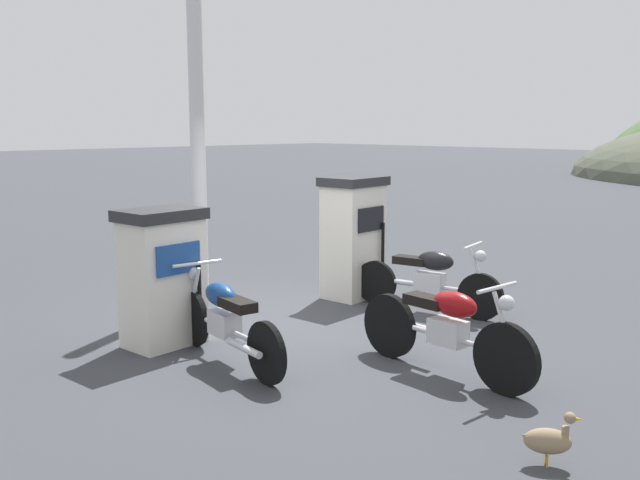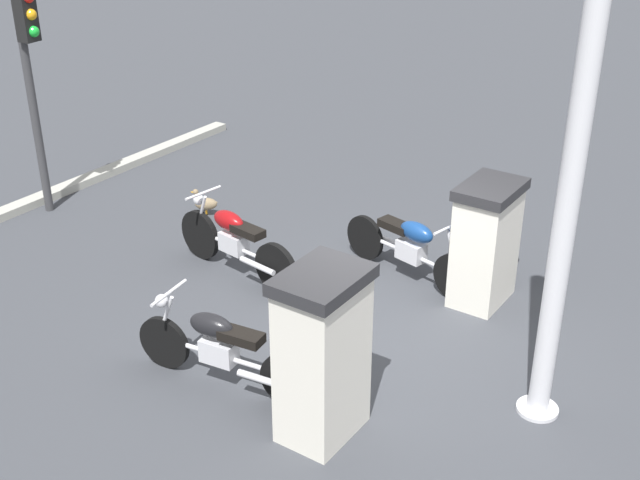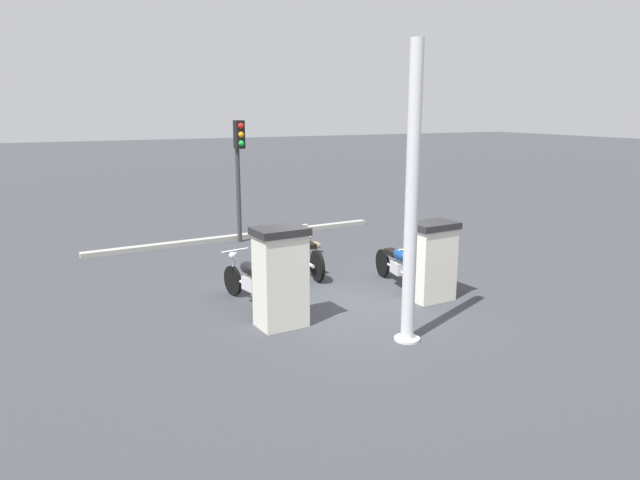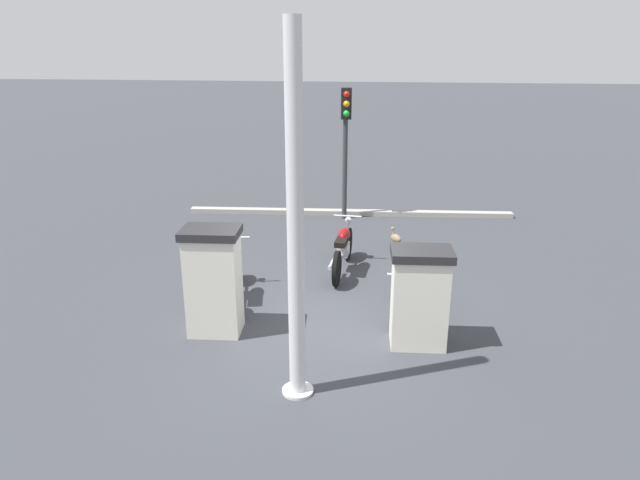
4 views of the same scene
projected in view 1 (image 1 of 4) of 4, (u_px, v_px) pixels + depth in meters
ground_plane at (301, 326)px, 8.37m from camera, size 120.00×120.00×0.00m
fuel_pump_near at (163, 276)px, 7.57m from camera, size 0.66×0.90×1.48m
fuel_pump_far at (353, 237)px, 9.69m from camera, size 0.68×0.89×1.66m
motorcycle_near_pump at (225, 318)px, 7.04m from camera, size 2.04×0.65×0.93m
motorcycle_far_pump at (429, 277)px, 8.95m from camera, size 2.00×0.63×0.93m
motorcycle_extra at (446, 328)px, 6.67m from camera, size 2.04×0.56×0.97m
wandering_duck at (549, 440)px, 4.92m from camera, size 0.37×0.32×0.40m
canopy_support_pole at (198, 139)px, 9.42m from camera, size 0.40×0.40×4.47m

